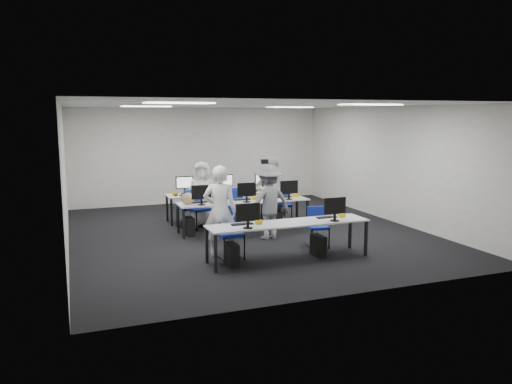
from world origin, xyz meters
name	(u,v)px	position (x,y,z in m)	size (l,w,h in m)	color
room	(247,170)	(0.00, 0.00, 1.50)	(9.00, 9.02, 3.00)	black
ceiling_panels	(247,106)	(0.00, 0.00, 2.98)	(5.20, 4.60, 0.02)	white
desk_front	(289,225)	(0.00, -2.40, 0.68)	(3.20, 0.70, 0.73)	#B4B6B9
desk_mid	(244,203)	(0.00, 0.20, 0.68)	(3.20, 0.70, 0.73)	#B4B6B9
desk_back	(227,194)	(0.00, 1.60, 0.68)	(3.20, 0.70, 0.73)	#B4B6B9
equipment_front	(280,242)	(-0.19, -2.42, 0.36)	(2.51, 0.41, 1.19)	#0D3EB1
equipment_mid	(237,217)	(-0.19, 0.18, 0.36)	(2.91, 0.41, 1.19)	white
equipment_back	(234,206)	(0.19, 1.62, 0.36)	(2.91, 0.41, 1.19)	white
chair_0	(230,243)	(-1.03, -1.91, 0.29)	(0.48, 0.52, 0.93)	navy
chair_1	(318,234)	(0.97, -1.76, 0.26)	(0.49, 0.52, 0.84)	navy
chair_2	(199,216)	(-0.97, 0.81, 0.30)	(0.58, 0.61, 0.95)	navy
chair_3	(237,215)	(-0.02, 0.70, 0.30)	(0.46, 0.51, 0.94)	navy
chair_4	(282,211)	(1.28, 0.82, 0.27)	(0.49, 0.53, 0.87)	navy
chair_5	(189,215)	(-1.17, 0.99, 0.31)	(0.60, 0.63, 0.98)	navy
chair_6	(231,213)	(-0.07, 1.04, 0.29)	(0.59, 0.62, 0.92)	navy
chair_7	(273,211)	(1.06, 0.96, 0.28)	(0.50, 0.53, 0.89)	navy
handbag	(188,198)	(-1.37, 0.22, 0.87)	(0.33, 0.21, 0.27)	olive
student_0	(220,211)	(-1.17, -1.70, 0.91)	(0.66, 0.43, 1.81)	white
student_1	(271,190)	(0.95, 0.83, 0.86)	(0.83, 0.65, 1.71)	white
student_2	(202,194)	(-0.82, 1.05, 0.81)	(0.80, 0.52, 1.63)	white
student_3	(269,192)	(1.00, 1.06, 0.76)	(0.89, 0.37, 1.51)	white
photographer	(269,202)	(0.25, -0.73, 0.84)	(1.09, 0.62, 1.68)	slate
dslr_camera	(265,161)	(0.23, -0.56, 1.74)	(0.14, 0.18, 0.10)	black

